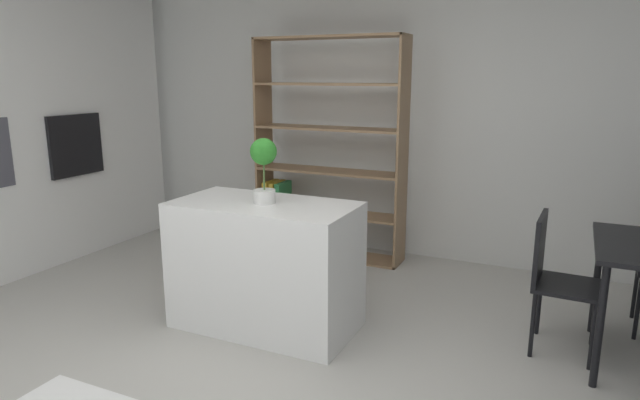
% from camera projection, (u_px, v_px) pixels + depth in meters
% --- Properties ---
extents(ground_plane, '(9.89, 9.89, 0.00)m').
position_uv_depth(ground_plane, '(273.00, 385.00, 3.18)').
color(ground_plane, beige).
extents(back_partition, '(7.18, 0.06, 2.60)m').
position_uv_depth(back_partition, '(410.00, 124.00, 5.27)').
color(back_partition, silver).
rests_on(back_partition, ground_plane).
extents(built_in_oven, '(0.06, 0.59, 0.58)m').
position_uv_depth(built_in_oven, '(76.00, 145.00, 5.21)').
color(built_in_oven, black).
rests_on(built_in_oven, ground_plane).
extents(kitchen_island, '(1.27, 0.67, 0.91)m').
position_uv_depth(kitchen_island, '(265.00, 265.00, 3.85)').
color(kitchen_island, white).
rests_on(kitchen_island, ground_plane).
extents(potted_plant_on_island, '(0.18, 0.18, 0.45)m').
position_uv_depth(potted_plant_on_island, '(264.00, 164.00, 3.68)').
color(potted_plant_on_island, white).
rests_on(potted_plant_on_island, kitchen_island).
extents(open_bookshelf, '(1.48, 0.33, 2.11)m').
position_uv_depth(open_bookshelf, '(321.00, 162.00, 5.33)').
color(open_bookshelf, '#997551').
rests_on(open_bookshelf, ground_plane).
extents(dining_chair_island_side, '(0.42, 0.43, 0.89)m').
position_uv_depth(dining_chair_island_side, '(553.00, 271.00, 3.51)').
color(dining_chair_island_side, black).
rests_on(dining_chair_island_side, ground_plane).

